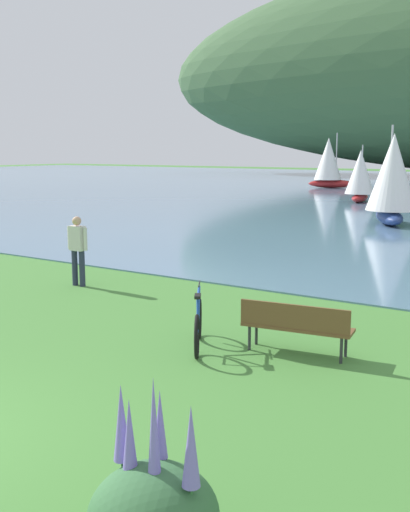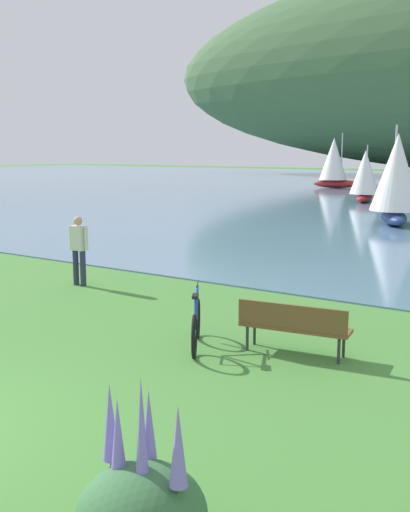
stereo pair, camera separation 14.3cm
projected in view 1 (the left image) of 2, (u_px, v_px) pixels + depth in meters
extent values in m
cube|color=brown|center=(297.00, 327.00, 9.89)|extent=(1.85, 0.73, 0.05)
cube|color=brown|center=(294.00, 317.00, 9.66)|extent=(1.79, 0.30, 0.40)
cylinder|color=#2D2D33|center=(256.00, 332.00, 10.39)|extent=(0.05, 0.05, 0.45)
cylinder|color=#2D2D33|center=(346.00, 343.00, 9.76)|extent=(0.05, 0.05, 0.45)
cylinder|color=#2D2D33|center=(249.00, 337.00, 10.09)|extent=(0.05, 0.05, 0.45)
cylinder|color=#2D2D33|center=(341.00, 350.00, 9.46)|extent=(0.05, 0.05, 0.45)
torus|color=black|center=(199.00, 319.00, 10.70)|extent=(0.43, 0.65, 0.72)
torus|color=black|center=(197.00, 337.00, 9.67)|extent=(0.43, 0.65, 0.72)
cylinder|color=#1E4CB2|center=(199.00, 306.00, 10.31)|extent=(0.35, 0.54, 0.61)
cylinder|color=#1E4CB2|center=(198.00, 292.00, 10.23)|extent=(0.38, 0.58, 0.09)
cylinder|color=#1E4CB2|center=(198.00, 313.00, 10.00)|extent=(0.10, 0.13, 0.54)
cylinder|color=#1E4CB2|center=(197.00, 332.00, 9.87)|extent=(0.25, 0.38, 0.05)
cylinder|color=#1E4CB2|center=(197.00, 317.00, 9.79)|extent=(0.22, 0.33, 0.56)
cylinder|color=#1E4CB2|center=(199.00, 302.00, 10.62)|extent=(0.08, 0.09, 0.60)
cube|color=black|center=(198.00, 296.00, 9.91)|extent=(0.21, 0.26, 0.05)
cylinder|color=black|center=(199.00, 284.00, 10.54)|extent=(0.27, 0.42, 0.02)
cylinder|color=#282D47|center=(75.00, 268.00, 14.90)|extent=(0.14, 0.14, 0.88)
cylinder|color=#282D47|center=(82.00, 269.00, 14.77)|extent=(0.14, 0.14, 0.88)
cube|color=silver|center=(77.00, 238.00, 14.71)|extent=(0.39, 0.23, 0.60)
sphere|color=tan|center=(77.00, 221.00, 14.64)|extent=(0.22, 0.22, 0.22)
cylinder|color=silver|center=(69.00, 237.00, 14.84)|extent=(0.09, 0.09, 0.56)
cylinder|color=silver|center=(85.00, 239.00, 14.57)|extent=(0.09, 0.09, 0.56)
cylinder|color=#386B3D|center=(130.00, 475.00, 4.88)|extent=(0.02, 0.02, 0.12)
cone|color=#8470D1|center=(130.00, 434.00, 4.82)|extent=(0.12, 0.12, 0.59)
cylinder|color=#386B3D|center=(155.00, 483.00, 4.75)|extent=(0.02, 0.02, 0.12)
cone|color=#8470D1|center=(154.00, 427.00, 4.67)|extent=(0.11, 0.11, 0.82)
cylinder|color=#386B3D|center=(191.00, 493.00, 4.62)|extent=(0.02, 0.02, 0.12)
cone|color=#8470D1|center=(191.00, 446.00, 4.55)|extent=(0.15, 0.15, 0.66)
cylinder|color=#386B3D|center=(123.00, 466.00, 5.01)|extent=(0.02, 0.02, 0.12)
cone|color=#8470D1|center=(121.00, 422.00, 4.94)|extent=(0.14, 0.14, 0.66)
cylinder|color=#386B3D|center=(161.00, 464.00, 5.04)|extent=(0.02, 0.02, 0.12)
cone|color=#8470D1|center=(160.00, 424.00, 4.98)|extent=(0.12, 0.12, 0.59)
ellipsoid|color=#B22323|center=(332.00, 184.00, 52.23)|extent=(4.06, 2.65, 0.69)
cylinder|color=#B2B2B2|center=(336.00, 156.00, 51.79)|extent=(0.10, 0.10, 3.95)
cone|color=white|center=(328.00, 159.00, 51.92)|extent=(3.11, 3.11, 3.56)
ellipsoid|color=navy|center=(389.00, 217.00, 26.86)|extent=(2.50, 3.77, 0.64)
cylinder|color=#B2B2B2|center=(391.00, 167.00, 26.77)|extent=(0.09, 0.09, 3.68)
cone|color=white|center=(393.00, 172.00, 26.19)|extent=(2.91, 2.91, 3.31)
ellipsoid|color=#B22323|center=(360.00, 198.00, 38.18)|extent=(1.29, 3.11, 0.53)
cylinder|color=#B2B2B2|center=(362.00, 169.00, 38.09)|extent=(0.08, 0.08, 3.02)
cone|color=white|center=(360.00, 172.00, 37.65)|extent=(2.04, 2.04, 2.71)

